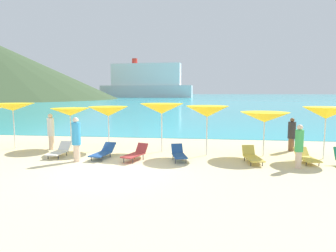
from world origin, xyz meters
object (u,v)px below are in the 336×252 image
umbrella_1 (13,107)px  lounge_chair_2 (136,153)px  lounge_chair_5 (60,151)px  lounge_chair_1 (103,152)px  cruise_ship (146,83)px  umbrella_7 (326,113)px  lounge_chair_0 (252,156)px  beachgoer_2 (292,134)px  beachgoer_3 (51,130)px  umbrella_5 (207,112)px  umbrella_4 (162,109)px  umbrella_6 (265,117)px  beachgoer_1 (76,138)px  lounge_chair_4 (306,157)px  beachgoer_0 (299,145)px  umbrella_2 (70,112)px  umbrella_3 (108,111)px  lounge_chair_6 (179,154)px

umbrella_1 → lounge_chair_2: size_ratio=1.55×
umbrella_1 → lounge_chair_5: umbrella_1 is taller
lounge_chair_1 → lounge_chair_5: size_ratio=1.12×
cruise_ship → lounge_chair_1: bearing=-76.8°
umbrella_1 → umbrella_7: 15.21m
lounge_chair_5 → lounge_chair_0: bearing=0.0°
lounge_chair_1 → lounge_chair_5: 2.13m
beachgoer_2 → cruise_ship: size_ratio=0.03×
beachgoer_2 → cruise_ship: (-38.39, 150.90, 7.69)m
cruise_ship → beachgoer_3: bearing=-77.9°
umbrella_5 → lounge_chair_5: 7.09m
lounge_chair_1 → cruise_ship: size_ratio=0.03×
lounge_chair_1 → umbrella_4: bearing=44.4°
umbrella_6 → lounge_chair_5: size_ratio=1.58×
lounge_chair_0 → umbrella_5: bearing=139.4°
lounge_chair_1 → beachgoer_3: beachgoer_3 is taller
beachgoer_1 → beachgoer_2: beachgoer_1 is taller
umbrella_7 → lounge_chair_2: bearing=-170.8°
lounge_chair_2 → umbrella_1: bearing=-174.9°
umbrella_5 → umbrella_7: size_ratio=1.01×
lounge_chair_4 → lounge_chair_5: 10.95m
beachgoer_0 → umbrella_2: bearing=-113.0°
umbrella_2 → beachgoer_3: bearing=-147.7°
umbrella_3 → umbrella_5: bearing=-8.1°
lounge_chair_5 → beachgoer_3: beachgoer_3 is taller
umbrella_5 → beachgoer_1: bearing=-160.6°
umbrella_5 → lounge_chair_0: bearing=-31.8°
beachgoer_1 → lounge_chair_0: bearing=25.5°
umbrella_3 → lounge_chair_6: bearing=-27.3°
lounge_chair_5 → beachgoer_3: 2.11m
umbrella_1 → umbrella_6: size_ratio=1.00×
umbrella_4 → lounge_chair_4: umbrella_4 is taller
lounge_chair_0 → cruise_ship: 158.04m
lounge_chair_0 → beachgoer_1: size_ratio=0.82×
lounge_chair_1 → lounge_chair_0: bearing=8.4°
lounge_chair_4 → lounge_chair_5: size_ratio=0.98×
lounge_chair_6 → beachgoer_2: bearing=12.6°
umbrella_4 → beachgoer_3: size_ratio=1.30×
umbrella_7 → lounge_chair_1: (-9.81, -1.09, -1.77)m
umbrella_7 → beachgoer_0: 2.68m
umbrella_3 → beachgoer_0: bearing=-16.9°
lounge_chair_5 → beachgoer_1: (1.24, -0.85, 0.74)m
lounge_chair_1 → lounge_chair_2: lounge_chair_2 is taller
umbrella_1 → lounge_chair_0: (11.93, -1.54, -1.93)m
beachgoer_1 → lounge_chair_6: bearing=28.8°
umbrella_1 → umbrella_7: size_ratio=1.03×
umbrella_3 → umbrella_5: umbrella_5 is taller
umbrella_3 → beachgoer_3: bearing=-174.9°
beachgoer_1 → beachgoer_3: bearing=155.8°
umbrella_2 → cruise_ship: (-26.95, 151.49, 6.65)m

